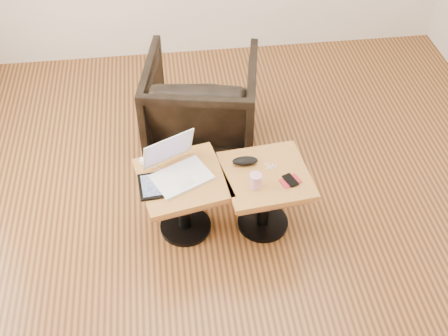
{
  "coord_description": "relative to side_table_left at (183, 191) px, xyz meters",
  "views": [
    {
      "loc": [
        -0.49,
        -2.6,
        3.02
      ],
      "look_at": [
        -0.16,
        -0.03,
        0.54
      ],
      "focal_mm": 45.0,
      "sensor_mm": 36.0,
      "label": 1
    }
  ],
  "objects": [
    {
      "name": "phone_on_sleeve",
      "position": [
        0.68,
        -0.12,
        0.13
      ],
      "size": [
        0.15,
        0.13,
        0.02
      ],
      "rotation": [
        0.0,
        0.0,
        0.36
      ],
      "color": "maroon",
      "rests_on": "side_table_right"
    },
    {
      "name": "laptop",
      "position": [
        -0.03,
        0.04,
        0.17
      ],
      "size": [
        0.46,
        0.44,
        0.25
      ],
      "rotation": [
        0.0,
        0.0,
        0.45
      ],
      "color": "white",
      "rests_on": "side_table_left"
    },
    {
      "name": "charging_adapter",
      "position": [
        -0.24,
        0.17,
        0.14
      ],
      "size": [
        0.05,
        0.05,
        0.03
      ],
      "primitive_type": "cube",
      "rotation": [
        0.0,
        0.0,
        -0.14
      ],
      "color": "white",
      "rests_on": "side_table_left"
    },
    {
      "name": "room_shell",
      "position": [
        0.44,
        0.03,
        0.98
      ],
      "size": [
        4.52,
        4.52,
        2.71
      ],
      "color": "#4C2816",
      "rests_on": "ground"
    },
    {
      "name": "armchair",
      "position": [
        0.21,
        0.89,
        0.01
      ],
      "size": [
        0.97,
        0.99,
        0.77
      ],
      "primitive_type": "imported",
      "rotation": [
        0.0,
        0.0,
        2.95
      ],
      "color": "black",
      "rests_on": "ground"
    },
    {
      "name": "glasses_case",
      "position": [
        0.42,
        0.07,
        0.15
      ],
      "size": [
        0.17,
        0.08,
        0.05
      ],
      "primitive_type": "ellipsoid",
      "rotation": [
        0.0,
        0.0,
        -0.03
      ],
      "color": "black",
      "rests_on": "side_table_right"
    },
    {
      "name": "earbuds_tangle",
      "position": [
        0.58,
        0.02,
        0.13
      ],
      "size": [
        0.08,
        0.05,
        0.02
      ],
      "color": "white",
      "rests_on": "side_table_right"
    },
    {
      "name": "side_table_right",
      "position": [
        0.54,
        -0.03,
        0.0
      ],
      "size": [
        0.6,
        0.6,
        0.49
      ],
      "rotation": [
        0.0,
        0.0,
        0.1
      ],
      "color": "black",
      "rests_on": "ground"
    },
    {
      "name": "striped_cup",
      "position": [
        0.45,
        -0.14,
        0.17
      ],
      "size": [
        0.09,
        0.09,
        0.1
      ],
      "primitive_type": "cylinder",
      "rotation": [
        0.0,
        0.0,
        -0.26
      ],
      "color": "#C54066",
      "rests_on": "side_table_right"
    },
    {
      "name": "tablet",
      "position": [
        -0.18,
        -0.06,
        0.13
      ],
      "size": [
        0.2,
        0.25,
        0.02
      ],
      "rotation": [
        0.0,
        0.0,
        0.08
      ],
      "color": "black",
      "rests_on": "side_table_left"
    },
    {
      "name": "side_table_left",
      "position": [
        0.0,
        0.0,
        0.0
      ],
      "size": [
        0.64,
        0.64,
        0.49
      ],
      "rotation": [
        0.0,
        0.0,
        0.2
      ],
      "color": "black",
      "rests_on": "ground"
    }
  ]
}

